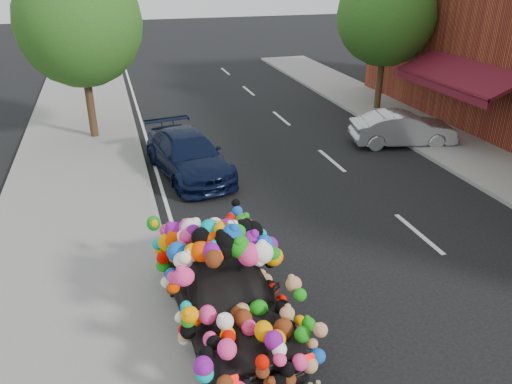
{
  "coord_description": "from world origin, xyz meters",
  "views": [
    {
      "loc": [
        -3.11,
        -8.87,
        5.95
      ],
      "look_at": [
        -0.26,
        0.72,
        1.29
      ],
      "focal_mm": 35.0,
      "sensor_mm": 36.0,
      "label": 1
    }
  ],
  "objects": [
    {
      "name": "tree_far_b",
      "position": [
        8.0,
        10.0,
        3.89
      ],
      "size": [
        4.0,
        4.0,
        5.9
      ],
      "color": "#332114",
      "rests_on": "ground"
    },
    {
      "name": "lane_markings",
      "position": [
        3.6,
        0.0,
        0.01
      ],
      "size": [
        6.0,
        50.0,
        0.01
      ],
      "primitive_type": null,
      "color": "silver",
      "rests_on": "ground"
    },
    {
      "name": "navy_sedan",
      "position": [
        -1.05,
        5.22,
        0.63
      ],
      "size": [
        2.49,
        4.59,
        1.26
      ],
      "primitive_type": "imported",
      "rotation": [
        0.0,
        0.0,
        0.17
      ],
      "color": "black",
      "rests_on": "ground"
    },
    {
      "name": "sidewalk",
      "position": [
        -4.3,
        0.0,
        0.06
      ],
      "size": [
        4.0,
        60.0,
        0.12
      ],
      "primitive_type": "cube",
      "color": "gray",
      "rests_on": "ground"
    },
    {
      "name": "ground",
      "position": [
        0.0,
        0.0,
        0.0
      ],
      "size": [
        100.0,
        100.0,
        0.0
      ],
      "primitive_type": "plane",
      "color": "black",
      "rests_on": "ground"
    },
    {
      "name": "tree_near_sidewalk",
      "position": [
        -3.8,
        9.5,
        4.02
      ],
      "size": [
        4.2,
        4.2,
        6.13
      ],
      "color": "#332114",
      "rests_on": "ground"
    },
    {
      "name": "plush_art_car",
      "position": [
        -1.58,
        -1.81,
        1.06
      ],
      "size": [
        2.34,
        4.51,
        2.07
      ],
      "rotation": [
        0.0,
        0.0,
        0.07
      ],
      "color": "black",
      "rests_on": "ground"
    },
    {
      "name": "kerb",
      "position": [
        -2.35,
        0.0,
        0.07
      ],
      "size": [
        0.15,
        60.0,
        0.13
      ],
      "primitive_type": "cube",
      "color": "gray",
      "rests_on": "ground"
    },
    {
      "name": "silver_hatchback",
      "position": [
        6.59,
        5.7,
        0.59
      ],
      "size": [
        3.79,
        2.0,
        1.19
      ],
      "primitive_type": "imported",
      "rotation": [
        0.0,
        0.0,
        1.35
      ],
      "color": "#A7A8AF",
      "rests_on": "ground"
    },
    {
      "name": "footpath_far",
      "position": [
        8.2,
        3.0,
        0.06
      ],
      "size": [
        3.0,
        40.0,
        0.12
      ],
      "primitive_type": "cube",
      "color": "gray",
      "rests_on": "ground"
    }
  ]
}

